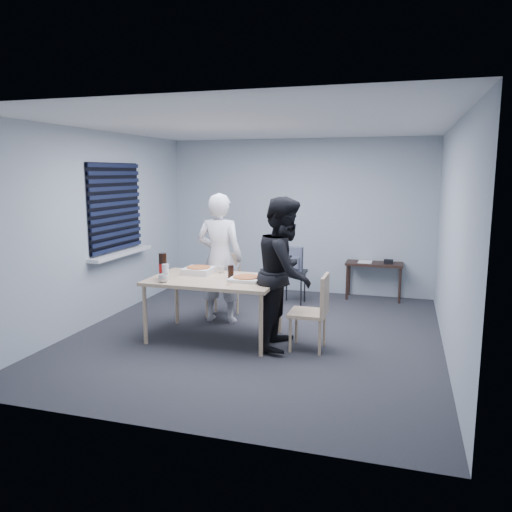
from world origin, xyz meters
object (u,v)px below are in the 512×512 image
(side_table, at_px, (374,267))
(chair_right, at_px, (315,307))
(person_black, at_px, (285,273))
(chair_far, at_px, (224,280))
(backpack, at_px, (294,259))
(person_white, at_px, (220,258))
(soda_bottle, at_px, (163,267))
(mug_b, at_px, (221,269))
(dining_table, at_px, (214,283))
(mug_a, at_px, (164,278))
(stool, at_px, (294,278))

(side_table, bearing_deg, chair_right, -100.90)
(chair_right, bearing_deg, side_table, 79.10)
(chair_right, distance_m, person_black, 0.53)
(chair_far, xyz_separation_m, side_table, (2.01, 1.55, 0.01))
(chair_right, distance_m, backpack, 2.08)
(chair_far, relative_size, side_table, 0.99)
(person_white, distance_m, soda_bottle, 0.99)
(soda_bottle, bearing_deg, side_table, 49.58)
(backpack, bearing_deg, chair_far, -152.20)
(chair_far, height_order, mug_b, chair_far)
(person_black, distance_m, backpack, 1.96)
(mug_b, bearing_deg, backpack, 68.57)
(dining_table, relative_size, chair_right, 1.76)
(dining_table, relative_size, mug_a, 12.71)
(stool, relative_size, mug_b, 5.24)
(chair_far, relative_size, mug_b, 8.90)
(mug_a, xyz_separation_m, mug_b, (0.45, 0.72, -0.00))
(stool, distance_m, backpack, 0.29)
(person_white, relative_size, mug_a, 14.39)
(side_table, xyz_separation_m, mug_a, (-2.26, -2.93, 0.29))
(chair_far, distance_m, backpack, 1.23)
(person_white, height_order, mug_a, person_white)
(dining_table, bearing_deg, chair_far, 103.52)
(person_white, bearing_deg, soda_bottle, 66.46)
(person_black, relative_size, mug_b, 17.70)
(dining_table, bearing_deg, stool, 73.22)
(side_table, distance_m, stool, 1.35)
(chair_far, height_order, stool, chair_far)
(chair_right, distance_m, mug_b, 1.39)
(side_table, bearing_deg, person_black, -108.80)
(chair_right, bearing_deg, backpack, 109.29)
(chair_far, relative_size, mug_a, 7.24)
(side_table, relative_size, mug_a, 7.34)
(chair_far, height_order, chair_right, same)
(person_black, bearing_deg, person_white, 56.52)
(mug_a, distance_m, soda_bottle, 0.22)
(backpack, relative_size, mug_b, 3.74)
(stool, height_order, backpack, backpack)
(chair_right, relative_size, soda_bottle, 2.81)
(dining_table, relative_size, soda_bottle, 4.94)
(mug_a, xyz_separation_m, soda_bottle, (-0.09, 0.17, 0.10))
(person_black, bearing_deg, chair_far, 47.90)
(side_table, relative_size, backpack, 2.41)
(chair_far, height_order, person_white, person_white)
(person_white, distance_m, person_black, 1.30)
(backpack, bearing_deg, person_black, -100.50)
(chair_right, relative_size, mug_a, 7.24)
(dining_table, height_order, side_table, dining_table)
(side_table, bearing_deg, stool, -151.72)
(person_white, relative_size, person_black, 1.00)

